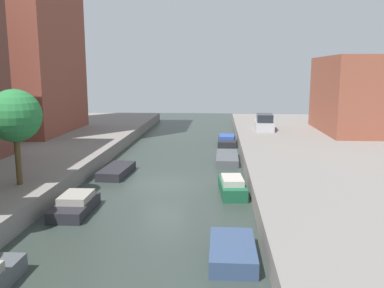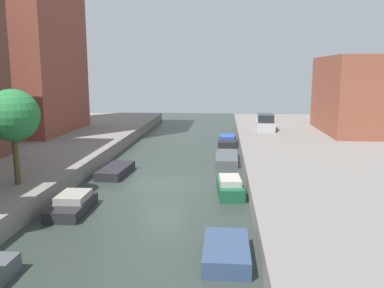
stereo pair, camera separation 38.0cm
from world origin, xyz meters
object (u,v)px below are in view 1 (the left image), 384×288
(apartment_tower_far, at_px, (9,0))
(moored_boat_right_4, at_px, (227,141))
(moored_boat_right_3, at_px, (227,158))
(street_tree_2, at_px, (15,116))
(low_block_right, at_px, (376,95))
(moored_boat_right_2, at_px, (232,186))
(moored_boat_left_2, at_px, (75,205))
(parked_car, at_px, (264,123))
(moored_boat_right_1, at_px, (232,252))
(moored_boat_left_3, at_px, (117,171))

(apartment_tower_far, height_order, moored_boat_right_4, apartment_tower_far)
(moored_boat_right_3, height_order, moored_boat_right_4, moored_boat_right_4)
(street_tree_2, bearing_deg, moored_boat_right_4, 58.55)
(low_block_right, distance_m, street_tree_2, 31.88)
(low_block_right, bearing_deg, apartment_tower_far, -176.69)
(street_tree_2, relative_size, moored_boat_right_2, 1.36)
(moored_boat_left_2, distance_m, moored_boat_right_4, 20.37)
(moored_boat_right_2, bearing_deg, street_tree_2, -167.79)
(moored_boat_left_2, distance_m, moored_boat_right_2, 8.40)
(parked_car, relative_size, moored_boat_right_3, 0.96)
(apartment_tower_far, xyz_separation_m, moored_boat_right_1, (19.82, -23.60, -12.82))
(parked_car, distance_m, moored_boat_right_3, 10.93)
(moored_boat_left_2, xyz_separation_m, moored_boat_right_3, (7.49, 11.76, -0.11))
(moored_boat_left_2, height_order, moored_boat_left_3, moored_boat_left_2)
(low_block_right, height_order, moored_boat_right_2, low_block_right)
(low_block_right, distance_m, moored_boat_right_4, 14.80)
(moored_boat_right_1, height_order, moored_boat_right_4, moored_boat_right_4)
(moored_boat_right_3, bearing_deg, low_block_right, 33.54)
(low_block_right, bearing_deg, street_tree_2, -141.29)
(parked_car, bearing_deg, moored_boat_right_1, -98.39)
(moored_boat_right_4, bearing_deg, moored_boat_right_1, -90.39)
(moored_boat_left_3, relative_size, moored_boat_right_2, 1.09)
(apartment_tower_far, relative_size, moored_boat_right_3, 5.26)
(moored_boat_right_4, bearing_deg, moored_boat_right_2, -89.79)
(low_block_right, bearing_deg, moored_boat_right_1, -119.02)
(street_tree_2, relative_size, parked_car, 1.10)
(moored_boat_right_3, bearing_deg, moored_boat_left_2, -122.48)
(apartment_tower_far, bearing_deg, moored_boat_left_2, -57.05)
(apartment_tower_far, relative_size, street_tree_2, 5.00)
(apartment_tower_far, xyz_separation_m, moored_boat_right_3, (19.89, -7.38, -12.87))
(moored_boat_right_4, bearing_deg, moored_boat_left_2, -111.81)
(moored_boat_left_3, xyz_separation_m, moored_boat_right_2, (7.44, -3.62, 0.15))
(low_block_right, xyz_separation_m, moored_boat_right_3, (-14.11, -9.35, -4.28))
(parked_car, relative_size, moored_boat_left_2, 1.33)
(street_tree_2, bearing_deg, moored_boat_right_2, 12.21)
(moored_boat_right_1, distance_m, moored_boat_right_3, 16.22)
(moored_boat_right_2, height_order, moored_boat_right_3, moored_boat_right_2)
(parked_car, distance_m, moored_boat_left_2, 24.68)
(street_tree_2, height_order, moored_boat_left_2, street_tree_2)
(moored_boat_left_3, bearing_deg, moored_boat_right_1, -58.11)
(street_tree_2, bearing_deg, moored_boat_left_2, -19.66)
(parked_car, xyz_separation_m, moored_boat_right_1, (-3.89, -26.37, -1.35))
(moored_boat_left_2, height_order, moored_boat_right_1, moored_boat_left_2)
(moored_boat_right_3, bearing_deg, moored_boat_left_3, -147.76)
(low_block_right, relative_size, parked_car, 2.45)
(apartment_tower_far, bearing_deg, moored_boat_right_1, -49.98)
(low_block_right, xyz_separation_m, moored_boat_right_1, (-14.18, -25.57, -4.23))
(low_block_right, xyz_separation_m, parked_car, (-10.30, 0.80, -2.89))
(moored_boat_right_2, xyz_separation_m, moored_boat_right_3, (-0.14, 8.23, -0.17))
(moored_boat_right_3, bearing_deg, parked_car, 69.42)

